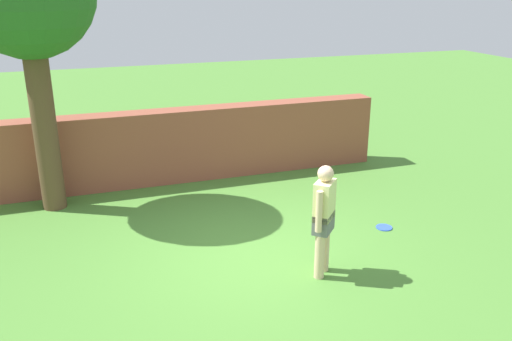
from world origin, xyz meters
The scene contains 4 objects.
ground_plane centered at (0.00, 0.00, 0.00)m, with size 40.00×40.00×0.00m, color #4C8433.
brick_wall centered at (-1.50, 3.69, 0.75)m, with size 10.79×0.50×1.49m, color brown.
person centered at (0.73, -0.75, 0.90)m, with size 0.41×0.42×1.62m.
frisbee_blue centered at (2.38, 0.25, 0.01)m, with size 0.27×0.27×0.02m, color blue.
Camera 1 is at (-2.33, -6.80, 3.94)m, focal length 37.74 mm.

